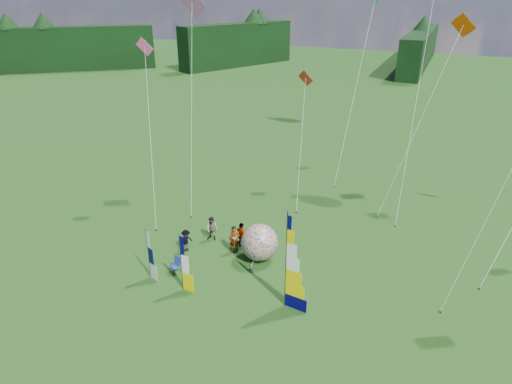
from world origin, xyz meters
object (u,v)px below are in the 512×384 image
at_px(spectator_a, 234,239).
at_px(spectator_c, 186,241).
at_px(spectator_d, 241,235).
at_px(kite_whale, 426,45).
at_px(side_banner_left, 181,263).
at_px(side_banner_far, 148,255).
at_px(feather_banner_main, 286,262).
at_px(bol_inflatable, 259,242).
at_px(spectator_b, 212,229).
at_px(camp_chair, 175,265).

distance_m(spectator_a, spectator_c, 3.13).
distance_m(spectator_d, kite_whale, 19.17).
distance_m(side_banner_left, side_banner_far, 2.41).
bearing_deg(feather_banner_main, bol_inflatable, 138.03).
height_order(spectator_a, spectator_c, spectator_a).
distance_m(spectator_b, kite_whale, 20.24).
height_order(bol_inflatable, kite_whale, kite_whale).
bearing_deg(side_banner_left, spectator_a, 84.88).
bearing_deg(side_banner_far, spectator_d, 78.14).
height_order(spectator_d, kite_whale, kite_whale).
xyz_separation_m(spectator_a, spectator_b, (-2.06, 0.79, -0.08)).
xyz_separation_m(side_banner_left, bol_inflatable, (2.73, 4.66, -0.58)).
distance_m(side_banner_far, spectator_a, 5.64).
distance_m(spectator_a, spectator_b, 2.21).
distance_m(feather_banner_main, spectator_d, 6.70).
bearing_deg(feather_banner_main, spectator_c, 169.55).
bearing_deg(spectator_a, spectator_d, 46.42).
height_order(side_banner_far, spectator_c, side_banner_far).
relative_size(side_banner_far, spectator_a, 1.69).
bearing_deg(camp_chair, spectator_d, 78.96).
bearing_deg(spectator_c, camp_chair, -145.22).
xyz_separation_m(camp_chair, kite_whale, (11.17, 17.33, 11.32)).
bearing_deg(spectator_c, spectator_b, -4.45).
bearing_deg(bol_inflatable, side_banner_far, -139.19).
bearing_deg(spectator_b, spectator_c, -113.80).
bearing_deg(camp_chair, kite_whale, 76.03).
height_order(spectator_d, camp_chair, spectator_d).
distance_m(side_banner_far, spectator_b, 5.50).
distance_m(side_banner_left, camp_chair, 2.15).
bearing_deg(side_banner_far, feather_banner_main, 27.42).
distance_m(spectator_a, camp_chair, 4.24).
bearing_deg(spectator_d, side_banner_left, 108.88).
bearing_deg(feather_banner_main, camp_chair, -173.33).
bearing_deg(bol_inflatable, spectator_b, 167.08).
distance_m(feather_banner_main, bol_inflatable, 5.04).
height_order(side_banner_left, side_banner_far, side_banner_left).
bearing_deg(kite_whale, spectator_c, -126.03).
bearing_deg(spectator_d, spectator_a, 105.55).
xyz_separation_m(feather_banner_main, spectator_a, (-4.84, 3.78, -1.82)).
height_order(spectator_b, spectator_d, spectator_d).
bearing_deg(spectator_c, side_banner_left, -131.91).
distance_m(feather_banner_main, side_banner_left, 5.95).
height_order(bol_inflatable, camp_chair, bol_inflatable).
relative_size(side_banner_far, spectator_b, 1.85).
relative_size(side_banner_far, bol_inflatable, 1.34).
relative_size(bol_inflatable, kite_whale, 0.10).
height_order(spectator_b, kite_whale, kite_whale).
distance_m(spectator_c, kite_whale, 22.02).
bearing_deg(bol_inflatable, side_banner_left, -120.31).
bearing_deg(spectator_a, spectator_b, 130.48).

